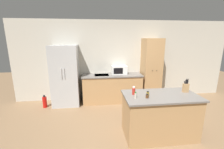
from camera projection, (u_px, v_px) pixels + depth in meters
ground_plane at (145, 139)px, 3.11m from camera, size 14.00×14.00×0.00m
wall_back at (124, 60)px, 5.05m from camera, size 7.20×0.06×2.60m
refrigerator at (66, 76)px, 4.57m from camera, size 0.79×0.70×1.83m
back_counter at (112, 88)px, 4.88m from camera, size 1.90×0.64×0.90m
pantry_cabinet at (151, 70)px, 4.91m from camera, size 0.57×0.59×2.03m
kitchen_island at (159, 115)px, 3.13m from camera, size 1.51×0.81×0.91m
microwave at (119, 70)px, 4.87m from camera, size 0.48×0.36×0.26m
knife_block at (186, 87)px, 3.16m from camera, size 0.12×0.07×0.29m
spice_bottle_tall_dark at (148, 94)px, 2.94m from camera, size 0.05×0.05×0.10m
spice_bottle_short_red at (135, 95)px, 2.85m from camera, size 0.04×0.04×0.12m
spice_bottle_amber_oil at (147, 96)px, 2.86m from camera, size 0.06×0.06×0.08m
spice_bottle_green_herb at (134, 91)px, 3.03m from camera, size 0.06×0.06×0.17m
fire_extinguisher at (45, 102)px, 4.49m from camera, size 0.12×0.12×0.38m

